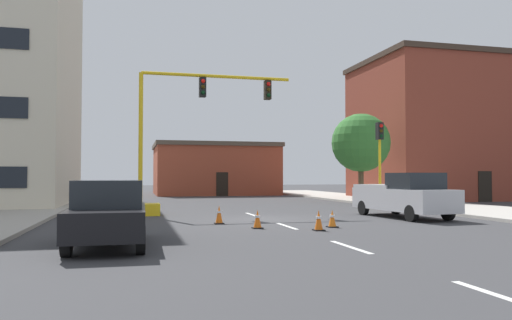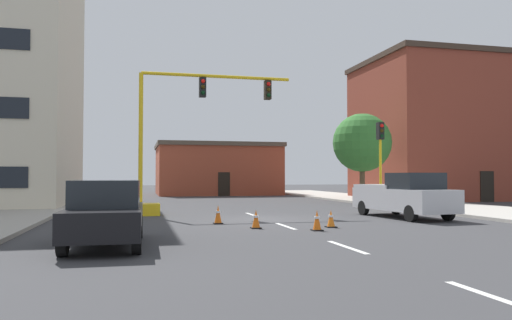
# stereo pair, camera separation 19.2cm
# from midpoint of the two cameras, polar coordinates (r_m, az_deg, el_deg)

# --- Properties ---
(ground_plane) EXTENTS (160.00, 160.00, 0.00)m
(ground_plane) POSITION_cam_midpoint_polar(r_m,az_deg,el_deg) (21.18, 0.85, -6.88)
(ground_plane) COLOR #38383A
(sidewalk_left) EXTENTS (6.00, 56.00, 0.14)m
(sidewalk_left) POSITION_cam_midpoint_polar(r_m,az_deg,el_deg) (29.19, -26.91, -5.16)
(sidewalk_left) COLOR #9E998E
(sidewalk_left) RESTS_ON ground_plane
(sidewalk_right) EXTENTS (6.00, 56.00, 0.14)m
(sidewalk_right) POSITION_cam_midpoint_polar(r_m,az_deg,el_deg) (33.29, 17.42, -4.85)
(sidewalk_right) COLOR #B2ADA3
(sidewalk_right) RESTS_ON ground_plane
(lane_stripe_seg_0) EXTENTS (0.16, 2.40, 0.01)m
(lane_stripe_seg_0) POSITION_cam_midpoint_polar(r_m,az_deg,el_deg) (8.57, 26.34, -14.13)
(lane_stripe_seg_0) COLOR silver
(lane_stripe_seg_0) RESTS_ON ground_plane
(lane_stripe_seg_1) EXTENTS (0.16, 2.40, 0.01)m
(lane_stripe_seg_1) POSITION_cam_midpoint_polar(r_m,az_deg,el_deg) (13.19, 10.47, -9.89)
(lane_stripe_seg_1) COLOR silver
(lane_stripe_seg_1) RESTS_ON ground_plane
(lane_stripe_seg_2) EXTENTS (0.16, 2.40, 0.01)m
(lane_stripe_seg_2) POSITION_cam_midpoint_polar(r_m,az_deg,el_deg) (18.31, 3.27, -7.66)
(lane_stripe_seg_2) COLOR silver
(lane_stripe_seg_2) RESTS_ON ground_plane
(lane_stripe_seg_3) EXTENTS (0.16, 2.40, 0.01)m
(lane_stripe_seg_3) POSITION_cam_midpoint_polar(r_m,az_deg,el_deg) (23.60, -0.71, -6.36)
(lane_stripe_seg_3) COLOR silver
(lane_stripe_seg_3) RESTS_ON ground_plane
(building_brick_center) EXTENTS (12.03, 10.07, 5.08)m
(building_brick_center) POSITION_cam_midpoint_polar(r_m,az_deg,el_deg) (50.19, -5.02, -1.06)
(building_brick_center) COLOR brown
(building_brick_center) RESTS_ON ground_plane
(building_row_right) EXTENTS (12.82, 10.18, 11.19)m
(building_row_right) POSITION_cam_midpoint_polar(r_m,az_deg,el_deg) (42.80, 20.64, 3.29)
(building_row_right) COLOR brown
(building_row_right) RESTS_ON ground_plane
(traffic_signal_gantry) EXTENTS (8.20, 1.20, 6.83)m
(traffic_signal_gantry) POSITION_cam_midpoint_polar(r_m,az_deg,el_deg) (23.77, -11.06, -1.01)
(traffic_signal_gantry) COLOR yellow
(traffic_signal_gantry) RESTS_ON ground_plane
(traffic_light_pole_right) EXTENTS (0.32, 0.47, 4.80)m
(traffic_light_pole_right) POSITION_cam_midpoint_polar(r_m,az_deg,el_deg) (27.81, 13.98, 1.65)
(traffic_light_pole_right) COLOR yellow
(traffic_light_pole_right) RESTS_ON ground_plane
(tree_right_mid) EXTENTS (3.96, 3.96, 6.09)m
(tree_right_mid) POSITION_cam_midpoint_polar(r_m,az_deg,el_deg) (34.07, 11.90, 1.95)
(tree_right_mid) COLOR brown
(tree_right_mid) RESTS_ON ground_plane
(pickup_truck_silver) EXTENTS (2.44, 5.55, 1.99)m
(pickup_truck_silver) POSITION_cam_midpoint_polar(r_m,az_deg,el_deg) (22.79, 16.54, -4.00)
(pickup_truck_silver) COLOR #BCBCC1
(pickup_truck_silver) RESTS_ON ground_plane
(sedan_black_near_left) EXTENTS (1.93, 4.53, 1.74)m
(sedan_black_near_left) POSITION_cam_midpoint_polar(r_m,az_deg,el_deg) (13.59, -17.08, -5.85)
(sedan_black_near_left) COLOR black
(sedan_black_near_left) RESTS_ON ground_plane
(traffic_cone_roadside_a) EXTENTS (0.36, 0.36, 0.70)m
(traffic_cone_roadside_a) POSITION_cam_midpoint_polar(r_m,az_deg,el_deg) (16.88, 6.96, -6.98)
(traffic_cone_roadside_a) COLOR black
(traffic_cone_roadside_a) RESTS_ON ground_plane
(traffic_cone_roadside_b) EXTENTS (0.36, 0.36, 0.63)m
(traffic_cone_roadside_b) POSITION_cam_midpoint_polar(r_m,az_deg,el_deg) (18.02, 8.54, -6.75)
(traffic_cone_roadside_b) COLOR black
(traffic_cone_roadside_b) RESTS_ON ground_plane
(traffic_cone_roadside_c) EXTENTS (0.36, 0.36, 0.66)m
(traffic_cone_roadside_c) POSITION_cam_midpoint_polar(r_m,az_deg,el_deg) (17.44, -0.14, -6.89)
(traffic_cone_roadside_c) COLOR black
(traffic_cone_roadside_c) RESTS_ON ground_plane
(traffic_cone_roadside_d) EXTENTS (0.36, 0.36, 0.72)m
(traffic_cone_roadside_d) POSITION_cam_midpoint_polar(r_m,az_deg,el_deg) (19.18, -4.59, -6.35)
(traffic_cone_roadside_d) COLOR black
(traffic_cone_roadside_d) RESTS_ON ground_plane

